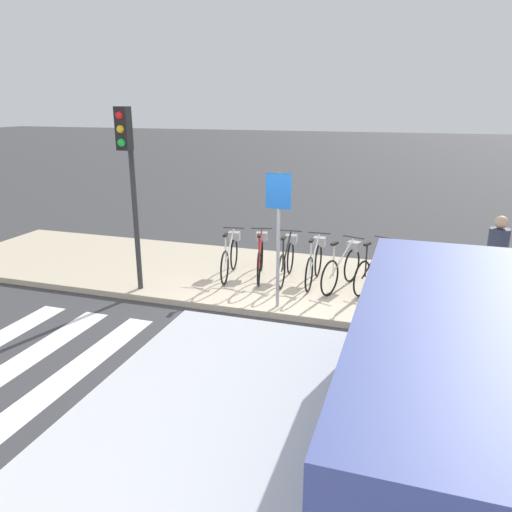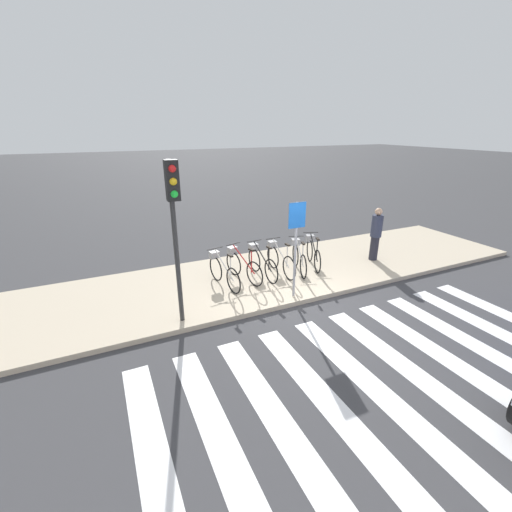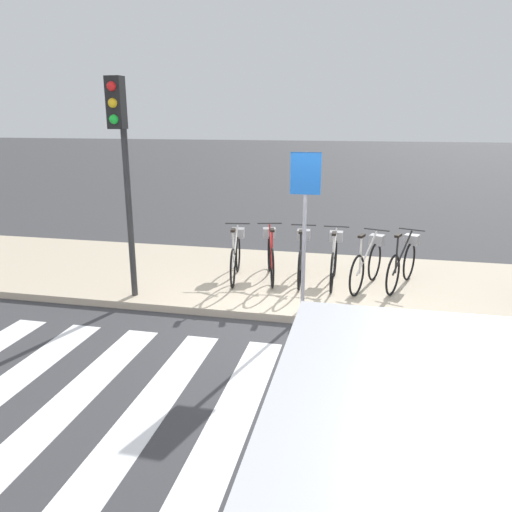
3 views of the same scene
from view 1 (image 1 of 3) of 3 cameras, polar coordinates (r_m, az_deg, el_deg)
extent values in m
plane|color=#38383A|center=(8.79, 2.46, -7.26)|extent=(120.00, 120.00, 0.00)
cube|color=#B7A88E|center=(10.40, 5.17, -2.99)|extent=(16.36, 3.65, 0.12)
cube|color=silver|center=(5.82, -26.40, -23.43)|extent=(0.45, 8.00, 0.01)
torus|color=black|center=(9.98, -3.61, -1.36)|extent=(0.14, 0.69, 0.69)
torus|color=black|center=(10.87, -2.53, 0.21)|extent=(0.14, 0.69, 0.69)
cylinder|color=beige|center=(10.34, -3.07, 0.93)|extent=(0.18, 0.96, 0.59)
cylinder|color=beige|center=(10.01, -3.48, 0.57)|extent=(0.04, 0.04, 0.63)
cube|color=black|center=(9.92, -3.51, 2.41)|extent=(0.10, 0.21, 0.04)
cylinder|color=#262626|center=(10.71, -2.57, 3.23)|extent=(0.46, 0.10, 0.02)
cube|color=gray|center=(10.81, -2.51, 2.29)|extent=(0.27, 0.24, 0.18)
torus|color=black|center=(9.91, 0.31, -1.46)|extent=(0.20, 0.68, 0.69)
torus|color=black|center=(10.82, 0.64, 0.15)|extent=(0.20, 0.68, 0.69)
cylinder|color=red|center=(10.28, 0.49, 0.86)|extent=(0.27, 0.95, 0.59)
cylinder|color=red|center=(9.94, 0.36, 0.49)|extent=(0.04, 0.04, 0.63)
cube|color=black|center=(9.85, 0.37, 2.35)|extent=(0.12, 0.21, 0.04)
cylinder|color=#262626|center=(10.66, 0.65, 3.18)|extent=(0.45, 0.13, 0.02)
cube|color=gray|center=(10.76, 0.66, 2.24)|extent=(0.28, 0.25, 0.18)
torus|color=black|center=(9.75, 2.94, -1.79)|extent=(0.08, 0.70, 0.69)
torus|color=black|center=(10.65, 3.95, -0.18)|extent=(0.08, 0.70, 0.69)
cylinder|color=black|center=(10.11, 3.50, 0.56)|extent=(0.10, 0.97, 0.59)
cylinder|color=black|center=(9.78, 3.12, 0.18)|extent=(0.03, 0.03, 0.63)
cube|color=black|center=(9.69, 3.15, 2.07)|extent=(0.08, 0.20, 0.04)
cylinder|color=#262626|center=(10.49, 4.01, 2.90)|extent=(0.46, 0.05, 0.02)
cube|color=gray|center=(10.58, 4.04, 1.94)|extent=(0.25, 0.22, 0.18)
torus|color=black|center=(9.62, 6.08, -2.14)|extent=(0.04, 0.69, 0.69)
torus|color=black|center=(10.51, 7.13, -0.50)|extent=(0.04, 0.69, 0.69)
cylinder|color=beige|center=(9.98, 6.68, 0.24)|extent=(0.04, 0.97, 0.59)
cylinder|color=beige|center=(9.65, 6.29, -0.14)|extent=(0.03, 0.03, 0.63)
cube|color=black|center=(9.55, 6.36, 1.77)|extent=(0.07, 0.20, 0.04)
cylinder|color=#262626|center=(10.35, 7.25, 2.62)|extent=(0.46, 0.03, 0.02)
cube|color=gray|center=(10.45, 7.26, 1.65)|extent=(0.24, 0.20, 0.18)
torus|color=black|center=(9.48, 8.41, -2.52)|extent=(0.25, 0.67, 0.69)
torus|color=black|center=(10.30, 10.90, -1.05)|extent=(0.25, 0.67, 0.69)
cylinder|color=beige|center=(9.80, 9.79, -0.20)|extent=(0.33, 0.93, 0.59)
cylinder|color=beige|center=(9.50, 8.87, -0.52)|extent=(0.04, 0.04, 0.63)
cube|color=black|center=(9.40, 8.96, 1.41)|extent=(0.13, 0.21, 0.04)
cylinder|color=#262626|center=(10.14, 11.08, 2.12)|extent=(0.44, 0.17, 0.02)
cube|color=gray|center=(10.23, 11.14, 1.12)|extent=(0.29, 0.26, 0.18)
torus|color=black|center=(9.57, 12.01, -2.54)|extent=(0.27, 0.67, 0.69)
torus|color=black|center=(10.39, 14.34, -1.12)|extent=(0.27, 0.67, 0.69)
cylinder|color=black|center=(9.89, 13.33, -0.27)|extent=(0.36, 0.92, 0.59)
cylinder|color=black|center=(9.58, 12.47, -0.57)|extent=(0.04, 0.04, 0.63)
cube|color=black|center=(9.49, 12.60, 1.35)|extent=(0.13, 0.21, 0.04)
cylinder|color=#262626|center=(10.23, 14.58, 2.02)|extent=(0.44, 0.18, 0.02)
cube|color=gray|center=(10.33, 14.61, 1.04)|extent=(0.29, 0.27, 0.18)
cylinder|color=black|center=(4.64, -0.81, -26.07)|extent=(0.90, 0.22, 0.90)
cylinder|color=#23232D|center=(9.75, 25.33, -3.26)|extent=(0.26, 0.26, 0.77)
cylinder|color=#2D3347|center=(9.54, 25.88, 0.84)|extent=(0.34, 0.34, 0.68)
sphere|color=tan|center=(9.44, 26.23, 3.48)|extent=(0.22, 0.22, 0.22)
cylinder|color=#2D2D2D|center=(9.67, -13.72, 6.00)|extent=(0.10, 0.10, 3.44)
cube|color=black|center=(9.36, -14.89, 13.90)|extent=(0.24, 0.20, 0.75)
sphere|color=red|center=(9.27, -15.34, 15.24)|extent=(0.14, 0.14, 0.14)
sphere|color=gold|center=(9.27, -15.23, 13.82)|extent=(0.14, 0.14, 0.14)
sphere|color=green|center=(9.29, -15.12, 12.41)|extent=(0.14, 0.14, 0.14)
cylinder|color=#99999E|center=(8.63, 2.55, 1.58)|extent=(0.06, 0.06, 2.39)
cube|color=#1959B2|center=(8.42, 2.59, 7.42)|extent=(0.44, 0.03, 0.60)
camera|label=2|loc=(6.48, -61.57, 13.02)|focal=24.00mm
camera|label=3|loc=(1.71, -37.17, -8.39)|focal=35.00mm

